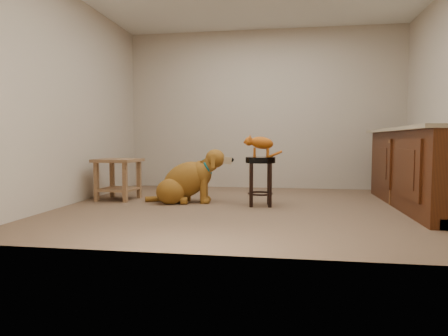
% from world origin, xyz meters
% --- Properties ---
extents(floor, '(4.50, 4.00, 0.01)m').
position_xyz_m(floor, '(0.00, 0.00, 0.00)').
color(floor, brown).
rests_on(floor, ground).
extents(room_shell, '(4.54, 4.04, 2.62)m').
position_xyz_m(room_shell, '(0.00, 0.00, 1.68)').
color(room_shell, '#B4A591').
rests_on(room_shell, ground).
extents(cabinet_run, '(0.70, 2.56, 0.94)m').
position_xyz_m(cabinet_run, '(1.94, 0.30, 0.44)').
color(cabinet_run, '#421D0B').
rests_on(cabinet_run, ground).
extents(padded_stool, '(0.36, 0.36, 0.59)m').
position_xyz_m(padded_stool, '(0.08, 0.14, 0.42)').
color(padded_stool, black).
rests_on(padded_stool, ground).
extents(wood_stool, '(0.46, 0.46, 0.80)m').
position_xyz_m(wood_stool, '(1.85, 0.60, 0.42)').
color(wood_stool, brown).
rests_on(wood_stool, ground).
extents(side_table, '(0.57, 0.57, 0.55)m').
position_xyz_m(side_table, '(-1.82, 0.34, 0.36)').
color(side_table, brown).
rests_on(side_table, ground).
extents(golden_retriever, '(1.15, 0.60, 0.73)m').
position_xyz_m(golden_retriever, '(-0.87, 0.26, 0.27)').
color(golden_retriever, brown).
rests_on(golden_retriever, ground).
extents(tabby_kitten, '(0.47, 0.21, 0.30)m').
position_xyz_m(tabby_kitten, '(0.07, 0.14, 0.75)').
color(tabby_kitten, '#A94E10').
rests_on(tabby_kitten, padded_stool).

